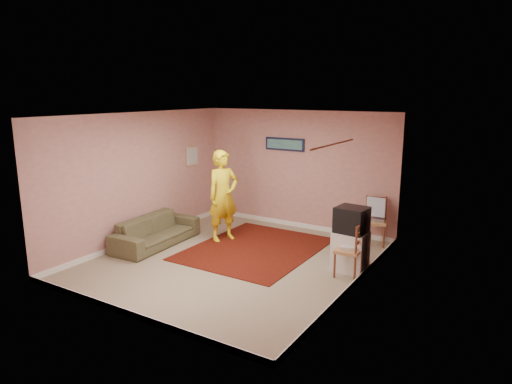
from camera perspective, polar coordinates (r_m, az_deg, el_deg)
The scene contains 26 objects.
ground at distance 8.34m, azimuth -2.80°, elevation -8.53°, with size 5.00×5.00×0.00m, color gray.
wall_back at distance 10.09m, azimuth 5.15°, elevation 2.78°, with size 4.50×0.02×2.60m, color tan.
wall_front at distance 6.14m, azimuth -16.24°, elevation -3.98°, with size 4.50×0.02×2.60m, color tan.
wall_left at distance 9.41m, azimuth -14.29°, elevation 1.74°, with size 0.02×5.00×2.60m, color tan.
wall_right at distance 6.98m, azimuth 12.53°, elevation -1.82°, with size 0.02×5.00×2.60m, color tan.
ceiling at distance 7.80m, azimuth -3.01°, elevation 9.60°, with size 4.50×5.00×0.02m, color silver.
baseboard_back at distance 10.37m, azimuth 4.99°, elevation -4.05°, with size 4.50×0.02×0.10m, color white.
baseboard_front at distance 6.60m, azimuth -15.50°, elevation -14.44°, with size 4.50×0.02×0.10m, color white.
baseboard_left at distance 9.70m, azimuth -13.85°, elevation -5.54°, with size 0.02×5.00×0.10m, color white.
baseboard_right at distance 7.38m, azimuth 11.99°, elevation -11.26°, with size 0.02×5.00×0.10m, color white.
window at distance 6.12m, azimuth 9.75°, elevation -2.24°, with size 0.01×1.10×1.50m, color black.
curtain_sheer at distance 6.05m, azimuth 9.03°, elevation -4.37°, with size 0.01×0.75×2.10m, color white.
curtain_floral at distance 6.68m, azimuth 11.23°, elevation -2.84°, with size 0.01×0.35×2.10m, color beige.
curtain_rod at distance 5.98m, azimuth 9.67°, elevation 5.90°, with size 0.02×0.02×1.40m, color brown.
picture_back at distance 10.12m, azimuth 3.60°, elevation 5.98°, with size 0.95×0.04×0.28m.
picture_left at distance 10.50m, azimuth -7.98°, elevation 4.47°, with size 0.04×0.38×0.42m.
area_rug at distance 8.90m, azimuth -0.09°, elevation -7.09°, with size 2.23×2.79×0.01m, color black.
tv_cabinet at distance 7.94m, azimuth 11.70°, elevation -7.28°, with size 0.54×0.49×0.68m, color silver.
crt_tv at distance 7.77m, azimuth 11.85°, elevation -3.40°, with size 0.54×0.49×0.43m.
chair_a at distance 9.30m, azimuth 14.71°, elevation -2.94°, with size 0.52×0.51×0.52m.
dvd_player at distance 9.31m, azimuth 14.68°, elevation -3.33°, with size 0.35×0.25×0.06m, color #B4B5BA.
blue_throw at distance 9.25m, azimuth 14.77°, elevation -1.82°, with size 0.36×0.05×0.38m, color #7C9FCB.
chair_b at distance 7.64m, azimuth 11.51°, elevation -6.33°, with size 0.42×0.44×0.50m.
game_console at distance 7.66m, azimuth 11.49°, elevation -6.80°, with size 0.24×0.17×0.05m, color silver.
sofa at distance 9.28m, azimuth -12.37°, elevation -4.79°, with size 1.93×0.75×0.56m, color brown.
person at distance 9.23m, azimuth -4.12°, elevation -0.48°, with size 0.68×0.44×1.85m, color yellow.
Camera 1 is at (4.42, -6.42, 2.98)m, focal length 32.00 mm.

